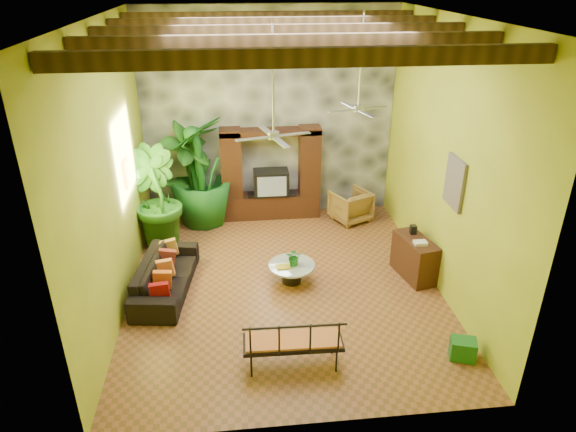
{
  "coord_description": "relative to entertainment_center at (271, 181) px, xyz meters",
  "views": [
    {
      "loc": [
        -0.85,
        -8.57,
        5.71
      ],
      "look_at": [
        0.1,
        0.2,
        1.41
      ],
      "focal_mm": 32.0,
      "sensor_mm": 36.0,
      "label": 1
    }
  ],
  "objects": [
    {
      "name": "sofa",
      "position": [
        -2.3,
        -3.1,
        -0.63
      ],
      "size": [
        1.17,
        2.37,
        0.66
      ],
      "primitive_type": "imported",
      "rotation": [
        0.0,
        0.0,
        1.44
      ],
      "color": "black",
      "rests_on": "ground"
    },
    {
      "name": "tall_plant_c",
      "position": [
        -1.68,
        -0.15,
        0.35
      ],
      "size": [
        1.99,
        1.99,
        2.64
      ],
      "primitive_type": "imported",
      "rotation": [
        0.0,
        0.0,
        4.24
      ],
      "color": "#185C1D",
      "rests_on": "ground"
    },
    {
      "name": "stone_accent_wall",
      "position": [
        0.0,
        0.3,
        1.53
      ],
      "size": [
        5.98,
        0.1,
        4.98
      ],
      "primitive_type": "cube",
      "color": "#383A3F",
      "rests_on": "ground"
    },
    {
      "name": "coffee_table",
      "position": [
        0.16,
        -3.06,
        -0.71
      ],
      "size": [
        0.92,
        0.92,
        0.4
      ],
      "rotation": [
        0.0,
        0.0,
        -0.36
      ],
      "color": "black",
      "rests_on": "ground"
    },
    {
      "name": "entertainment_center",
      "position": [
        0.0,
        0.0,
        0.0
      ],
      "size": [
        2.4,
        0.55,
        2.3
      ],
      "color": "#32190E",
      "rests_on": "ground"
    },
    {
      "name": "ceiling",
      "position": [
        0.0,
        -3.14,
        4.03
      ],
      "size": [
        6.0,
        7.0,
        0.02
      ],
      "primitive_type": "cube",
      "color": "silver",
      "rests_on": "back_wall"
    },
    {
      "name": "wicker_armchair",
      "position": [
        1.93,
        -0.45,
        -0.58
      ],
      "size": [
        1.11,
        1.12,
        0.78
      ],
      "primitive_type": "imported",
      "rotation": [
        0.0,
        0.0,
        3.57
      ],
      "color": "olive",
      "rests_on": "ground"
    },
    {
      "name": "wall_art_painting",
      "position": [
        2.96,
        -3.74,
        1.33
      ],
      "size": [
        0.06,
        0.7,
        0.9
      ],
      "primitive_type": "cube",
      "color": "#274B8F",
      "rests_on": "right_wall"
    },
    {
      "name": "tall_plant_b",
      "position": [
        -2.65,
        -1.24,
        0.18
      ],
      "size": [
        1.62,
        1.58,
        2.29
      ],
      "primitive_type": "imported",
      "rotation": [
        0.0,
        0.0,
        2.45
      ],
      "color": "#25671B",
      "rests_on": "ground"
    },
    {
      "name": "ground",
      "position": [
        0.0,
        -3.14,
        -0.97
      ],
      "size": [
        7.0,
        7.0,
        0.0
      ],
      "primitive_type": "plane",
      "color": "brown",
      "rests_on": "ground"
    },
    {
      "name": "wall_art_mask",
      "position": [
        -2.96,
        -2.14,
        1.13
      ],
      "size": [
        0.06,
        0.32,
        0.55
      ],
      "primitive_type": "cube",
      "color": "gold",
      "rests_on": "left_wall"
    },
    {
      "name": "ceiling_fan_front",
      "position": [
        -0.2,
        -3.54,
        2.44
      ],
      "size": [
        1.28,
        1.28,
        1.86
      ],
      "color": "#A3A3A7",
      "rests_on": "ceiling"
    },
    {
      "name": "back_wall",
      "position": [
        0.0,
        0.36,
        1.53
      ],
      "size": [
        6.0,
        0.02,
        5.0
      ],
      "primitive_type": "cube",
      "color": "#96A024",
      "rests_on": "ground"
    },
    {
      "name": "right_wall",
      "position": [
        3.0,
        -3.14,
        1.53
      ],
      "size": [
        0.02,
        7.0,
        5.0
      ],
      "primitive_type": "cube",
      "color": "#96A024",
      "rests_on": "ground"
    },
    {
      "name": "tall_plant_a",
      "position": [
        -1.96,
        -0.08,
        0.28
      ],
      "size": [
        1.57,
        1.54,
        2.49
      ],
      "primitive_type": "imported",
      "rotation": [
        0.0,
        0.0,
        0.74
      ],
      "color": "#1F5917",
      "rests_on": "ground"
    },
    {
      "name": "left_wall",
      "position": [
        -3.0,
        -3.14,
        1.53
      ],
      "size": [
        0.02,
        7.0,
        5.0
      ],
      "primitive_type": "cube",
      "color": "#96A024",
      "rests_on": "ground"
    },
    {
      "name": "centerpiece_plant",
      "position": [
        0.21,
        -3.08,
        -0.39
      ],
      "size": [
        0.38,
        0.35,
        0.35
      ],
      "primitive_type": "imported",
      "rotation": [
        0.0,
        0.0,
        -0.28
      ],
      "color": "#1C6A1B",
      "rests_on": "coffee_table"
    },
    {
      "name": "side_console",
      "position": [
        2.65,
        -3.12,
        -0.54
      ],
      "size": [
        0.7,
        1.14,
        0.85
      ],
      "primitive_type": "cube",
      "rotation": [
        0.0,
        0.0,
        0.22
      ],
      "color": "black",
      "rests_on": "ground"
    },
    {
      "name": "ceiling_fan_back",
      "position": [
        1.6,
        -1.94,
        2.44
      ],
      "size": [
        1.28,
        1.28,
        1.86
      ],
      "color": "#A3A3A7",
      "rests_on": "ceiling"
    },
    {
      "name": "green_bin",
      "position": [
        2.65,
        -5.58,
        -0.79
      ],
      "size": [
        0.47,
        0.4,
        0.35
      ],
      "primitive_type": "cube",
      "rotation": [
        0.0,
        0.0,
        -0.3
      ],
      "color": "#1B6829",
      "rests_on": "ground"
    },
    {
      "name": "iron_bench",
      "position": [
        -0.09,
        -5.53,
        -0.43
      ],
      "size": [
        1.56,
        0.59,
        0.57
      ],
      "rotation": [
        0.0,
        0.0,
        -0.02
      ],
      "color": "black",
      "rests_on": "ground"
    },
    {
      "name": "ceiling_beams",
      "position": [
        0.0,
        -3.14,
        3.81
      ],
      "size": [
        5.95,
        5.36,
        0.22
      ],
      "color": "#362311",
      "rests_on": "ceiling"
    },
    {
      "name": "yellow_tray",
      "position": [
        -0.02,
        -3.16,
        -0.55
      ],
      "size": [
        0.28,
        0.22,
        0.03
      ],
      "primitive_type": "cube",
      "rotation": [
        0.0,
        0.0,
        0.11
      ],
      "color": "yellow",
      "rests_on": "coffee_table"
    }
  ]
}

